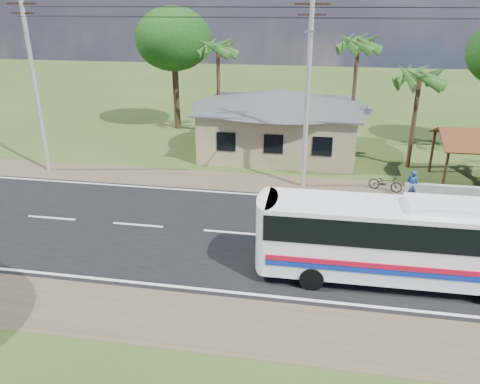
# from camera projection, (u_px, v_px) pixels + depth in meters

# --- Properties ---
(ground) EXTENTS (120.00, 120.00, 0.00)m
(ground) POSITION_uv_depth(u_px,v_px,m) (230.00, 233.00, 21.65)
(ground) COLOR #2C4619
(ground) RESTS_ON ground
(road) EXTENTS (120.00, 16.00, 0.03)m
(road) POSITION_uv_depth(u_px,v_px,m) (230.00, 233.00, 21.65)
(road) COLOR black
(road) RESTS_ON ground
(house) EXTENTS (12.40, 10.00, 5.00)m
(house) POSITION_uv_depth(u_px,v_px,m) (280.00, 115.00, 32.32)
(house) COLOR tan
(house) RESTS_ON ground
(concrete_barrier) EXTENTS (7.00, 0.30, 0.90)m
(concrete_barrier) POSITION_uv_depth(u_px,v_px,m) (473.00, 195.00, 24.67)
(concrete_barrier) COLOR #9E9E99
(concrete_barrier) RESTS_ON ground
(utility_poles) EXTENTS (32.80, 2.22, 11.00)m
(utility_poles) POSITION_uv_depth(u_px,v_px,m) (302.00, 85.00, 24.94)
(utility_poles) COLOR #9E9E99
(utility_poles) RESTS_ON ground
(palm_near) EXTENTS (2.80, 2.80, 6.70)m
(palm_near) POSITION_uv_depth(u_px,v_px,m) (420.00, 77.00, 27.98)
(palm_near) COLOR #47301E
(palm_near) RESTS_ON ground
(palm_mid) EXTENTS (2.80, 2.80, 8.20)m
(palm_mid) POSITION_uv_depth(u_px,v_px,m) (358.00, 44.00, 32.08)
(palm_mid) COLOR #47301E
(palm_mid) RESTS_ON ground
(palm_far) EXTENTS (2.80, 2.80, 7.70)m
(palm_far) POSITION_uv_depth(u_px,v_px,m) (218.00, 49.00, 34.32)
(palm_far) COLOR #47301E
(palm_far) RESTS_ON ground
(tree_behind_house) EXTENTS (6.00, 6.00, 9.61)m
(tree_behind_house) POSITION_uv_depth(u_px,v_px,m) (173.00, 39.00, 36.61)
(tree_behind_house) COLOR #47301E
(tree_behind_house) RESTS_ON ground
(coach_bus) EXTENTS (10.98, 2.50, 3.40)m
(coach_bus) POSITION_uv_depth(u_px,v_px,m) (414.00, 237.00, 17.13)
(coach_bus) COLOR white
(coach_bus) RESTS_ON ground
(motorcycle) EXTENTS (1.97, 1.20, 0.98)m
(motorcycle) POSITION_uv_depth(u_px,v_px,m) (385.00, 183.00, 26.24)
(motorcycle) COLOR black
(motorcycle) RESTS_ON ground
(person) EXTENTS (0.68, 0.54, 1.64)m
(person) POSITION_uv_depth(u_px,v_px,m) (412.00, 185.00, 25.00)
(person) COLOR navy
(person) RESTS_ON ground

